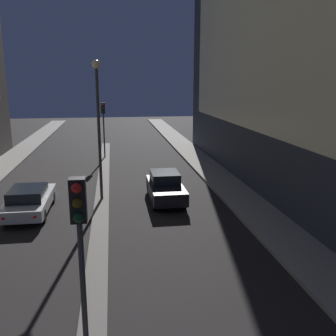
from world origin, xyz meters
TOP-DOWN VIEW (x-y plane):
  - median_strip at (0.00, 18.69)m, footprint 0.79×35.38m
  - traffic_light_near at (0.00, 4.09)m, footprint 0.32×0.42m
  - traffic_light_mid at (0.00, 29.03)m, footprint 0.32×0.42m
  - street_lamp at (0.00, 17.28)m, footprint 0.45×0.45m
  - car_left_lane at (-3.54, 15.72)m, footprint 1.94×4.76m
  - car_right_lane at (3.54, 16.76)m, footprint 1.79×4.29m

SIDE VIEW (x-z plane):
  - median_strip at x=0.00m, z-range 0.00..0.13m
  - car_left_lane at x=-3.54m, z-range 0.02..1.43m
  - car_right_lane at x=3.54m, z-range 0.00..1.60m
  - traffic_light_near at x=0.00m, z-range 1.21..5.84m
  - traffic_light_mid at x=0.00m, z-range 1.21..5.84m
  - street_lamp at x=0.00m, z-range 1.20..8.70m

